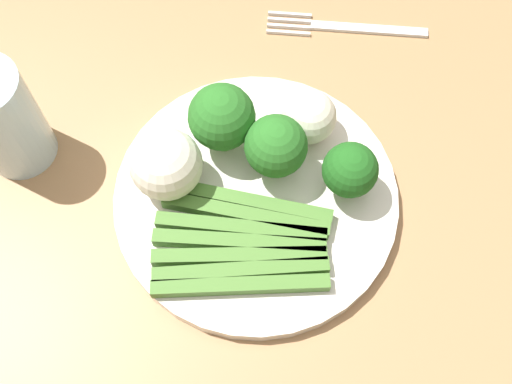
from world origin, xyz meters
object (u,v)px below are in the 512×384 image
(dining_table, at_px, (297,327))
(broccoli_near_center, at_px, (276,147))
(cauliflower_right, at_px, (166,164))
(plate, at_px, (256,198))
(cauliflower_back, at_px, (309,117))
(broccoli_left, at_px, (350,171))
(water_glass, at_px, (3,119))
(fork, at_px, (344,27))
(asparagus_bundle, at_px, (242,242))
(broccoli_back_right, at_px, (222,118))

(dining_table, xyz_separation_m, broccoli_near_center, (0.11, 0.04, 0.17))
(cauliflower_right, bearing_deg, plate, -90.87)
(dining_table, bearing_deg, cauliflower_back, 6.88)
(broccoli_left, bearing_deg, cauliflower_right, 96.58)
(dining_table, relative_size, water_glass, 11.27)
(fork, bearing_deg, water_glass, 29.82)
(asparagus_bundle, distance_m, water_glass, 0.23)
(cauliflower_back, bearing_deg, dining_table, -173.12)
(fork, bearing_deg, broccoli_left, 91.29)
(broccoli_near_center, relative_size, fork, 0.40)
(broccoli_left, xyz_separation_m, fork, (0.19, 0.02, -0.05))
(plate, distance_m, asparagus_bundle, 0.05)
(dining_table, xyz_separation_m, cauliflower_back, (0.15, 0.02, 0.15))
(broccoli_near_center, height_order, water_glass, water_glass)
(broccoli_near_center, xyz_separation_m, water_glass, (-0.01, 0.24, 0.00))
(dining_table, relative_size, broccoli_left, 20.89)
(plate, xyz_separation_m, broccoli_left, (0.02, -0.08, 0.04))
(asparagus_bundle, relative_size, cauliflower_right, 2.45)
(fork, bearing_deg, dining_table, 84.98)
(broccoli_back_right, distance_m, water_glass, 0.19)
(broccoli_left, bearing_deg, broccoli_near_center, 81.17)
(water_glass, bearing_deg, dining_table, -109.30)
(broccoli_left, relative_size, cauliflower_back, 1.18)
(water_glass, bearing_deg, cauliflower_back, -78.27)
(asparagus_bundle, bearing_deg, water_glass, -22.34)
(cauliflower_right, bearing_deg, broccoli_near_center, -72.78)
(dining_table, bearing_deg, water_glass, 70.70)
(dining_table, height_order, asparagus_bundle, asparagus_bundle)
(broccoli_near_center, height_order, broccoli_left, broccoli_near_center)
(broccoli_left, xyz_separation_m, broccoli_back_right, (0.03, 0.11, 0.01))
(asparagus_bundle, bearing_deg, dining_table, 146.08)
(asparagus_bundle, relative_size, broccoli_left, 2.63)
(plate, bearing_deg, water_glass, 85.52)
(broccoli_back_right, distance_m, cauliflower_right, 0.06)
(cauliflower_back, distance_m, cauliflower_right, 0.13)
(broccoli_left, bearing_deg, dining_table, 167.29)
(broccoli_near_center, bearing_deg, water_glass, 92.77)
(broccoli_near_center, bearing_deg, fork, -14.42)
(plate, distance_m, fork, 0.22)
(broccoli_near_center, distance_m, cauliflower_back, 0.05)
(broccoli_near_center, bearing_deg, dining_table, -158.85)
(plate, height_order, cauliflower_back, cauliflower_back)
(plate, bearing_deg, dining_table, -145.75)
(plate, bearing_deg, cauliflower_right, 89.13)
(asparagus_bundle, xyz_separation_m, broccoli_left, (0.07, -0.08, 0.03))
(broccoli_near_center, xyz_separation_m, cauliflower_right, (-0.03, 0.09, -0.01))
(dining_table, height_order, broccoli_back_right, broccoli_back_right)
(dining_table, distance_m, broccoli_back_right, 0.23)
(asparagus_bundle, xyz_separation_m, broccoli_near_center, (0.08, -0.02, 0.03))
(dining_table, xyz_separation_m, fork, (0.29, -0.00, 0.12))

